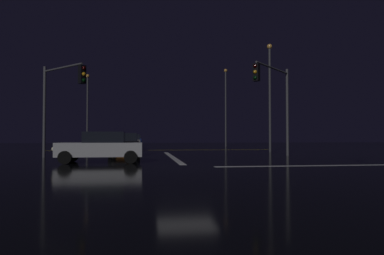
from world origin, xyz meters
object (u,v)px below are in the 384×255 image
sedan_orange (124,143)px  sedan_green (132,140)px  sedan_gray (132,142)px  streetlamp_right_far (226,102)px  traffic_signal_ne (275,92)px  sedan_white (130,141)px  sedan_blue (135,140)px  streetlamp_left_far (87,105)px  sedan_silver_crossing (101,147)px  streetlamp_right_near (270,90)px  traffic_signal_nw (60,93)px  sedan_black (125,144)px

sedan_orange → sedan_green: same height
sedan_gray → streetlamp_right_far: 15.01m
sedan_gray → traffic_signal_ne: traffic_signal_ne is taller
sedan_orange → sedan_white: (0.04, 11.19, 0.00)m
sedan_blue → streetlamp_left_far: 12.22m
sedan_silver_crossing → sedan_orange: bearing=88.1°
sedan_green → streetlamp_left_far: size_ratio=0.48×
streetlamp_left_far → streetlamp_right_far: (17.55, 0.00, 0.59)m
sedan_orange → streetlamp_right_near: streetlamp_right_near is taller
sedan_green → streetlamp_left_far: 7.88m
sedan_blue → traffic_signal_nw: bearing=-96.6°
sedan_blue → traffic_signal_ne: (9.73, -32.53, 3.41)m
sedan_black → sedan_green: 23.26m
sedan_black → streetlamp_right_near: size_ratio=0.47×
streetlamp_right_far → sedan_silver_crossing: bearing=-116.1°
streetlamp_left_far → traffic_signal_nw: bearing=-85.1°
streetlamp_right_far → sedan_green: bearing=162.7°
traffic_signal_ne → streetlamp_right_far: bearing=84.6°
sedan_orange → sedan_black: bearing=-86.0°
traffic_signal_ne → streetlamp_left_far: size_ratio=0.67×
streetlamp_right_far → streetlamp_right_near: size_ratio=1.11×
sedan_green → sedan_silver_crossing: same height
streetlamp_right_near → sedan_blue: bearing=114.7°
sedan_blue → streetlamp_left_far: size_ratio=0.48×
traffic_signal_ne → sedan_gray: bearing=123.0°
traffic_signal_ne → streetlamp_right_near: bearing=72.0°
sedan_silver_crossing → streetlamp_right_near: streetlamp_right_near is taller
sedan_blue → streetlamp_left_far: bearing=-119.8°
sedan_orange → sedan_silver_crossing: bearing=-91.9°
sedan_orange → streetlamp_right_far: (12.33, 13.03, 5.02)m
sedan_black → sedan_white: size_ratio=1.00×
sedan_silver_crossing → traffic_signal_nw: 5.58m
sedan_silver_crossing → traffic_signal_ne: bearing=17.5°
sedan_black → traffic_signal_nw: 5.75m
sedan_gray → sedan_green: (-0.43, 11.55, 0.00)m
sedan_gray → sedan_silver_crossing: 18.29m
sedan_white → sedan_green: same height
sedan_blue → streetlamp_right_near: (11.89, -25.88, 4.51)m
sedan_green → traffic_signal_nw: bearing=-97.3°
sedan_white → streetlamp_left_far: bearing=160.7°
sedan_black → traffic_signal_ne: bearing=-18.3°
sedan_green → sedan_blue: bearing=86.4°
sedan_orange → streetlamp_right_far: streetlamp_right_far is taller
sedan_gray → sedan_blue: 17.61m
sedan_white → sedan_blue: size_ratio=1.00×
traffic_signal_nw → streetlamp_left_far: 22.55m
sedan_blue → streetlamp_left_far: (-5.66, -9.88, 4.43)m
traffic_signal_nw → streetlamp_right_near: 16.94m
traffic_signal_nw → streetlamp_left_far: streetlamp_left_far is taller
sedan_silver_crossing → streetlamp_right_near: size_ratio=0.47×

